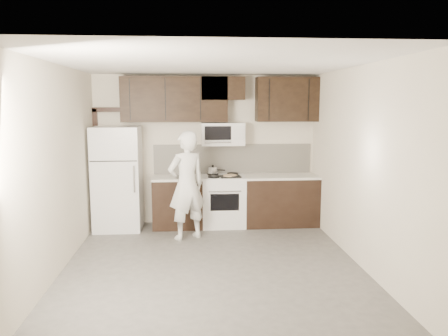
{
  "coord_description": "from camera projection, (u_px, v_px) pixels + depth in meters",
  "views": [
    {
      "loc": [
        -0.29,
        -5.71,
        2.2
      ],
      "look_at": [
        0.23,
        0.9,
        1.21
      ],
      "focal_mm": 35.0,
      "sensor_mm": 36.0,
      "label": 1
    }
  ],
  "objects": [
    {
      "name": "door_trim",
      "position": [
        99.0,
        156.0,
        7.82
      ],
      "size": [
        0.5,
        0.08,
        2.12
      ],
      "color": "black",
      "rests_on": "floor"
    },
    {
      "name": "backsplash",
      "position": [
        233.0,
        159.0,
        8.05
      ],
      "size": [
        2.9,
        0.02,
        0.54
      ],
      "primitive_type": "cube",
      "color": "beige",
      "rests_on": "counter_run"
    },
    {
      "name": "stove",
      "position": [
        223.0,
        201.0,
        7.84
      ],
      "size": [
        0.76,
        0.66,
        0.94
      ],
      "color": "silver",
      "rests_on": "floor"
    },
    {
      "name": "saucepan",
      "position": [
        213.0,
        171.0,
        7.9
      ],
      "size": [
        0.31,
        0.2,
        0.18
      ],
      "color": "silver",
      "rests_on": "stove"
    },
    {
      "name": "baking_tray",
      "position": [
        230.0,
        176.0,
        7.67
      ],
      "size": [
        0.38,
        0.31,
        0.02
      ],
      "primitive_type": "cube",
      "rotation": [
        0.0,
        0.0,
        0.13
      ],
      "color": "black",
      "rests_on": "counter_run"
    },
    {
      "name": "upper_cabinets",
      "position": [
        218.0,
        98.0,
        7.7
      ],
      "size": [
        3.48,
        0.35,
        0.78
      ],
      "color": "black",
      "rests_on": "back_wall"
    },
    {
      "name": "counter_run",
      "position": [
        240.0,
        201.0,
        7.87
      ],
      "size": [
        2.95,
        0.64,
        0.91
      ],
      "color": "black",
      "rests_on": "floor"
    },
    {
      "name": "refrigerator",
      "position": [
        118.0,
        178.0,
        7.58
      ],
      "size": [
        0.8,
        0.76,
        1.8
      ],
      "color": "silver",
      "rests_on": "floor"
    },
    {
      "name": "microwave",
      "position": [
        223.0,
        134.0,
        7.78
      ],
      "size": [
        0.76,
        0.42,
        0.4
      ],
      "color": "silver",
      "rests_on": "upper_cabinets"
    },
    {
      "name": "back_wall",
      "position": [
        206.0,
        150.0,
        7.99
      ],
      "size": [
        4.0,
        0.0,
        4.0
      ],
      "primitive_type": "plane",
      "rotation": [
        1.57,
        0.0,
        0.0
      ],
      "color": "beige",
      "rests_on": "ground"
    },
    {
      "name": "ceiling",
      "position": [
        212.0,
        63.0,
        5.58
      ],
      "size": [
        4.5,
        4.5,
        0.0
      ],
      "primitive_type": "plane",
      "rotation": [
        3.14,
        0.0,
        0.0
      ],
      "color": "white",
      "rests_on": "back_wall"
    },
    {
      "name": "pizza",
      "position": [
        230.0,
        175.0,
        7.67
      ],
      "size": [
        0.27,
        0.27,
        0.02
      ],
      "primitive_type": "cylinder",
      "rotation": [
        0.0,
        0.0,
        0.13
      ],
      "color": "beige",
      "rests_on": "baking_tray"
    },
    {
      "name": "person",
      "position": [
        187.0,
        185.0,
        7.03
      ],
      "size": [
        0.77,
        0.68,
        1.76
      ],
      "primitive_type": "imported",
      "rotation": [
        0.0,
        0.0,
        3.63
      ],
      "color": "white",
      "rests_on": "floor"
    },
    {
      "name": "floor",
      "position": [
        213.0,
        265.0,
        5.97
      ],
      "size": [
        4.5,
        4.5,
        0.0
      ],
      "primitive_type": "plane",
      "color": "#4F4C4A",
      "rests_on": "ground"
    }
  ]
}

